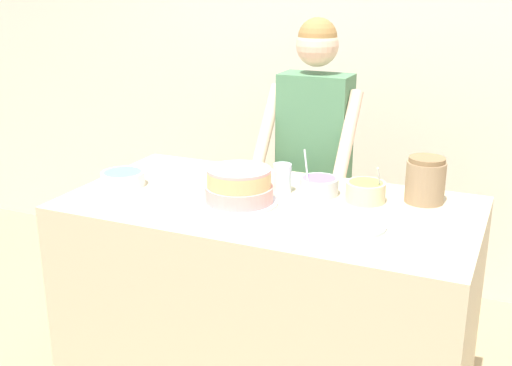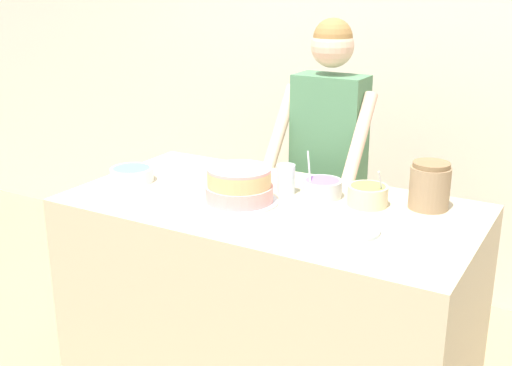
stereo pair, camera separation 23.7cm
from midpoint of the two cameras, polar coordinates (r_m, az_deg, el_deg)
name	(u,v)px [view 1 (the left image)]	position (r m, az deg, el deg)	size (l,w,h in m)	color
wall_back	(370,60)	(3.63, 8.23, 10.77)	(10.00, 0.05, 2.60)	beige
counter	(269,312)	(2.61, -1.47, -11.44)	(1.54, 0.81, 0.93)	#C6B793
person_baker	(314,150)	(2.97, 2.88, 2.88)	(0.44, 0.43, 1.57)	#2D2D38
cake	(239,187)	(2.38, -4.36, -0.41)	(0.29, 0.29, 0.14)	silver
frosting_bowl_blue	(123,178)	(2.67, -14.25, 0.41)	(0.18, 0.18, 0.06)	white
frosting_bowl_olive	(366,191)	(2.42, 6.99, -0.73)	(0.15, 0.15, 0.15)	beige
frosting_bowl_purple	(319,185)	(2.48, 2.92, -0.24)	(0.15, 0.15, 0.18)	silver
drinking_glass	(282,178)	(2.50, -0.34, 0.39)	(0.07, 0.07, 0.12)	silver
ceramic_plate	(352,225)	(2.18, 5.44, -3.82)	(0.24, 0.24, 0.01)	silver
stoneware_jar	(425,180)	(2.44, 12.18, 0.20)	(0.15, 0.15, 0.17)	#9E7F5B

